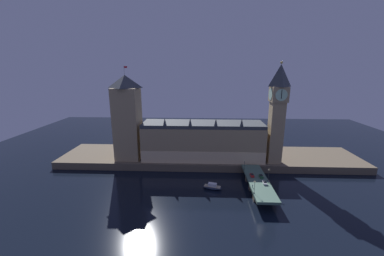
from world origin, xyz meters
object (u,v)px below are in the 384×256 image
object	(u,v)px
car_southbound_lead	(265,183)
car_southbound_trail	(261,176)
car_northbound_lead	(252,175)
street_lamp_near	(255,186)
clock_tower	(277,111)
victoria_tower	(127,118)
street_lamp_far	(244,164)
pedestrian_near_rail	(252,186)
street_lamp_mid	(269,173)
pedestrian_mid_walk	(269,182)
boat_upstream	(212,187)

from	to	relation	value
car_southbound_lead	car_southbound_trail	xyz separation A→B (m)	(0.00, 7.95, 0.08)
car_northbound_lead	street_lamp_near	bearing A→B (deg)	-98.48
clock_tower	car_southbound_lead	xyz separation A→B (m)	(-14.63, -34.84, -34.21)
victoria_tower	street_lamp_far	bearing A→B (deg)	-14.27
car_southbound_lead	street_lamp_near	world-z (taller)	street_lamp_near
clock_tower	pedestrian_near_rail	xyz separation A→B (m)	(-22.32, -39.57, -33.93)
car_northbound_lead	street_lamp_far	world-z (taller)	street_lamp_far
pedestrian_near_rail	street_lamp_near	distance (m)	6.96
car_southbound_trail	street_lamp_mid	xyz separation A→B (m)	(2.96, -4.02, 3.75)
pedestrian_near_rail	street_lamp_far	xyz separation A→B (m)	(-0.40, 23.37, 3.13)
pedestrian_mid_walk	street_lamp_mid	world-z (taller)	street_lamp_mid
street_lamp_mid	street_lamp_far	distance (m)	18.41
pedestrian_near_rail	street_lamp_near	xyz separation A→B (m)	(-0.40, -6.07, 3.39)
car_southbound_trail	car_northbound_lead	bearing A→B (deg)	167.65
car_northbound_lead	pedestrian_mid_walk	world-z (taller)	pedestrian_mid_walk
clock_tower	victoria_tower	distance (m)	102.56
victoria_tower	car_southbound_trail	size ratio (longest dim) A/B	15.32
car_southbound_lead	street_lamp_far	xyz separation A→B (m)	(-8.09, 18.65, 3.41)
street_lamp_near	boat_upstream	size ratio (longest dim) A/B	0.60
street_lamp_far	car_northbound_lead	bearing A→B (deg)	-72.81
clock_tower	street_lamp_far	xyz separation A→B (m)	(-22.72, -16.19, -30.80)
clock_tower	car_southbound_trail	xyz separation A→B (m)	(-14.63, -26.89, -34.13)
car_southbound_lead	street_lamp_far	size ratio (longest dim) A/B	0.70
pedestrian_mid_walk	street_lamp_far	size ratio (longest dim) A/B	0.25
car_northbound_lead	street_lamp_mid	bearing A→B (deg)	-32.47
car_northbound_lead	car_southbound_trail	distance (m)	5.25
pedestrian_mid_walk	victoria_tower	bearing A→B (deg)	157.03
car_southbound_trail	pedestrian_near_rail	size ratio (longest dim) A/B	2.37
car_northbound_lead	car_southbound_lead	world-z (taller)	car_northbound_lead
pedestrian_near_rail	car_southbound_lead	bearing A→B (deg)	31.60
street_lamp_far	clock_tower	bearing A→B (deg)	35.48
car_southbound_lead	street_lamp_far	bearing A→B (deg)	113.45
victoria_tower	pedestrian_near_rail	world-z (taller)	victoria_tower
car_northbound_lead	pedestrian_mid_walk	bearing A→B (deg)	-47.65
victoria_tower	car_southbound_trail	world-z (taller)	victoria_tower
street_lamp_near	pedestrian_mid_walk	bearing A→B (deg)	47.03
street_lamp_near	street_lamp_far	world-z (taller)	street_lamp_near
street_lamp_near	car_southbound_trail	bearing A→B (deg)	66.66
pedestrian_near_rail	pedestrian_mid_walk	world-z (taller)	pedestrian_near_rail
car_northbound_lead	street_lamp_mid	distance (m)	10.30
street_lamp_mid	street_lamp_near	bearing A→B (deg)	-126.89
car_southbound_lead	car_southbound_trail	bearing A→B (deg)	90.00
clock_tower	car_southbound_lead	distance (m)	50.97
victoria_tower	street_lamp_mid	bearing A→B (deg)	-21.10
street_lamp_near	pedestrian_near_rail	bearing A→B (deg)	86.23
pedestrian_mid_walk	street_lamp_mid	size ratio (longest dim) A/B	0.23
boat_upstream	pedestrian_mid_walk	bearing A→B (deg)	-6.11
car_southbound_trail	street_lamp_far	xyz separation A→B (m)	(-8.09, 10.70, 3.33)
car_southbound_trail	pedestrian_mid_walk	distance (m)	7.75
street_lamp_near	car_southbound_lead	bearing A→B (deg)	53.16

